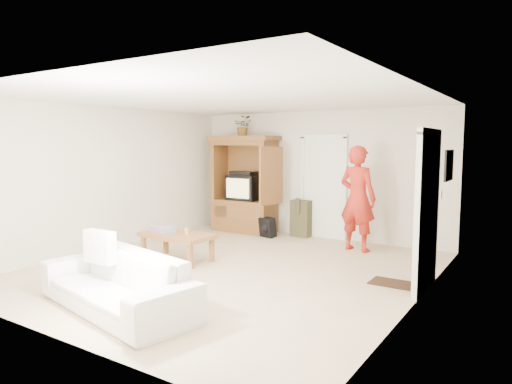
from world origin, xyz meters
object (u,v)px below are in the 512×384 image
coffee_table (177,237)px  armoire (245,190)px  sofa (116,282)px  man (358,199)px

coffee_table → armoire: bearing=102.4°
armoire → sofa: (1.46, -4.79, -0.58)m
man → coffee_table: (-2.24, -2.30, -0.56)m
sofa → coffee_table: 2.28m
armoire → sofa: size_ratio=0.93×
armoire → man: (2.74, -0.42, 0.04)m
man → armoire: bearing=0.4°
armoire → coffee_table: 2.81m
armoire → coffee_table: armoire is taller
coffee_table → man: bearing=47.8°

